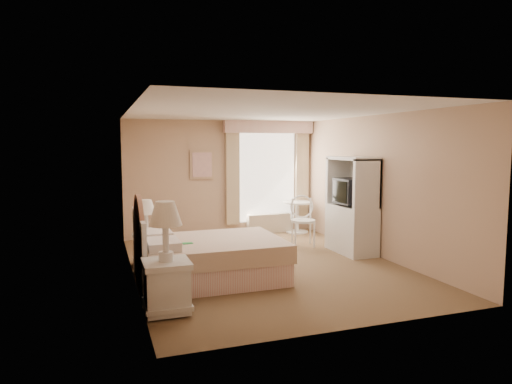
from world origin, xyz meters
name	(u,v)px	position (x,y,z in m)	size (l,w,h in m)	color
room	(266,190)	(0.00, 0.00, 1.25)	(4.21, 5.51, 2.51)	brown
window	(268,173)	(1.05, 2.65, 1.34)	(2.05, 0.22, 2.51)	white
framed_art	(202,165)	(-0.45, 2.71, 1.55)	(0.52, 0.04, 0.62)	tan
bed	(205,257)	(-1.12, -0.48, 0.34)	(2.08, 1.58, 1.40)	#D28E88
nightstand_near	(166,272)	(-1.84, -1.62, 0.49)	(0.54, 0.54, 1.31)	silver
nightstand_far	(147,241)	(-1.84, 0.63, 0.40)	(0.44, 0.44, 1.07)	silver
round_table	(297,212)	(1.65, 2.40, 0.47)	(0.66, 0.66, 0.70)	white
cafe_chair	(303,216)	(1.21, 1.18, 0.57)	(0.57, 0.57, 0.99)	white
armoire	(352,213)	(1.81, 0.34, 0.73)	(0.53, 1.06, 1.76)	silver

